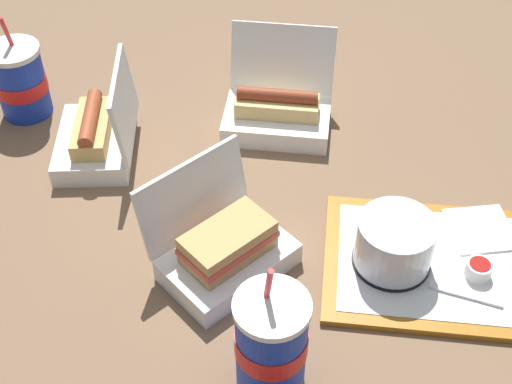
{
  "coord_description": "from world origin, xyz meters",
  "views": [
    {
      "loc": [
        -0.24,
        0.82,
        0.87
      ],
      "look_at": [
        0.03,
        0.03,
        0.05
      ],
      "focal_mm": 50.0,
      "sensor_mm": 36.0,
      "label": 1
    }
  ],
  "objects": [
    {
      "name": "clamshell_sandwich_corner",
      "position": [
        0.04,
        0.16,
        0.04
      ],
      "size": [
        0.24,
        0.25,
        0.16
      ],
      "color": "white",
      "rests_on": "ground_plane"
    },
    {
      "name": "ground_plane",
      "position": [
        0.0,
        0.0,
        0.0
      ],
      "size": [
        3.2,
        3.2,
        0.0
      ],
      "primitive_type": "plane",
      "color": "brown"
    },
    {
      "name": "ketchup_cup",
      "position": [
        -0.34,
        0.06,
        0.03
      ],
      "size": [
        0.04,
        0.04,
        0.02
      ],
      "color": "white",
      "rests_on": "food_tray"
    },
    {
      "name": "soda_cup_right",
      "position": [
        -0.09,
        0.32,
        0.09
      ],
      "size": [
        0.1,
        0.1,
        0.23
      ],
      "color": "#1938B7",
      "rests_on": "ground_plane"
    },
    {
      "name": "clamshell_hotdog_back",
      "position": [
        0.06,
        -0.21,
        0.04
      ],
      "size": [
        0.23,
        0.22,
        0.16
      ],
      "color": "white",
      "rests_on": "ground_plane"
    },
    {
      "name": "plastic_fork",
      "position": [
        -0.33,
        0.1,
        0.02
      ],
      "size": [
        0.11,
        0.01,
        0.0
      ],
      "primitive_type": "cube",
      "rotation": [
        0.0,
        0.0,
        -0.02
      ],
      "color": "white",
      "rests_on": "food_tray"
    },
    {
      "name": "soda_cup_corner",
      "position": [
        0.54,
        -0.09,
        0.07
      ],
      "size": [
        0.1,
        0.1,
        0.21
      ],
      "color": "#1938B7",
      "rests_on": "ground_plane"
    },
    {
      "name": "cake_container",
      "position": [
        -0.21,
        0.07,
        0.05
      ],
      "size": [
        0.12,
        0.12,
        0.09
      ],
      "color": "black",
      "rests_on": "food_tray"
    },
    {
      "name": "clamshell_hotdog_left",
      "position": [
        0.35,
        -0.03,
        0.04
      ],
      "size": [
        0.2,
        0.23,
        0.17
      ],
      "color": "white",
      "rests_on": "ground_plane"
    },
    {
      "name": "food_tray",
      "position": [
        -0.29,
        0.05,
        0.01
      ],
      "size": [
        0.42,
        0.33,
        0.01
      ],
      "color": "#A56619",
      "rests_on": "ground_plane"
    },
    {
      "name": "napkin_stack",
      "position": [
        -0.33,
        -0.04,
        0.02
      ],
      "size": [
        0.13,
        0.13,
        0.0
      ],
      "primitive_type": "cube",
      "rotation": [
        0.0,
        0.0,
        0.44
      ],
      "color": "white",
      "rests_on": "food_tray"
    }
  ]
}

